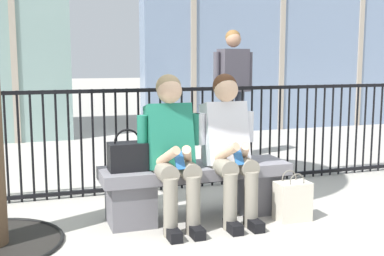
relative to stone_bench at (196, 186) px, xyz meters
name	(u,v)px	position (x,y,z in m)	size (l,w,h in m)	color
ground_plane	(196,217)	(0.00, 0.00, -0.27)	(60.00, 60.00, 0.00)	#B2ADA3
stone_bench	(196,186)	(0.00, 0.00, 0.00)	(1.60, 0.44, 0.45)	slate
seated_person_with_phone	(172,146)	(-0.24, -0.13, 0.38)	(0.52, 0.66, 1.21)	gray
seated_person_companion	(229,142)	(0.24, -0.13, 0.38)	(0.52, 0.66, 1.21)	gray
handbag_on_bench	(128,156)	(-0.58, -0.01, 0.30)	(0.30, 0.19, 0.33)	black
shopping_bag	(292,201)	(0.73, -0.34, -0.10)	(0.28, 0.18, 0.41)	beige
bystander_at_railing	(233,84)	(1.28, 2.19, 0.73)	(0.55, 0.28, 1.71)	#383D4C
plaza_railing	(166,139)	(0.00, 0.92, 0.26)	(9.58, 0.04, 1.05)	black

